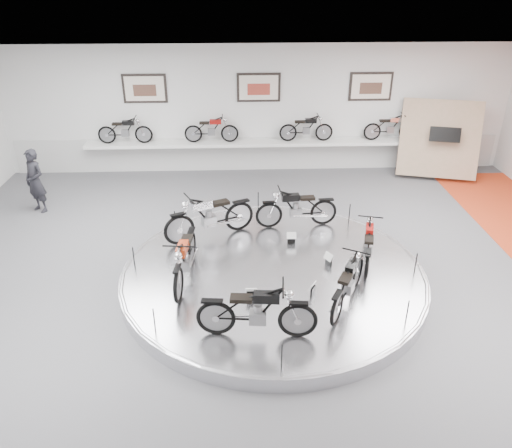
{
  "coord_description": "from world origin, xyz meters",
  "views": [
    {
      "loc": [
        -0.74,
        -8.64,
        6.01
      ],
      "look_at": [
        -0.35,
        0.6,
        1.24
      ],
      "focal_mm": 35.0,
      "sensor_mm": 36.0,
      "label": 1
    }
  ],
  "objects_px": {
    "display_platform": "(273,275)",
    "bike_c": "(210,216)",
    "bike_e": "(257,311)",
    "shelf": "(259,143)",
    "bike_f": "(348,283)",
    "bike_b": "(297,208)",
    "bike_d": "(185,257)",
    "bike_a": "(368,243)",
    "visitor": "(35,181)"
  },
  "relations": [
    {
      "from": "bike_b",
      "to": "bike_c",
      "type": "height_order",
      "value": "bike_c"
    },
    {
      "from": "shelf",
      "to": "bike_e",
      "type": "height_order",
      "value": "bike_e"
    },
    {
      "from": "bike_c",
      "to": "bike_e",
      "type": "height_order",
      "value": "bike_c"
    },
    {
      "from": "display_platform",
      "to": "bike_b",
      "type": "distance_m",
      "value": 2.2
    },
    {
      "from": "display_platform",
      "to": "visitor",
      "type": "bearing_deg",
      "value": 148.55
    },
    {
      "from": "shelf",
      "to": "bike_e",
      "type": "xyz_separation_m",
      "value": [
        -0.44,
        -8.51,
        -0.18
      ]
    },
    {
      "from": "bike_d",
      "to": "visitor",
      "type": "height_order",
      "value": "visitor"
    },
    {
      "from": "shelf",
      "to": "bike_d",
      "type": "bearing_deg",
      "value": -105.06
    },
    {
      "from": "display_platform",
      "to": "shelf",
      "type": "relative_size",
      "value": 0.58
    },
    {
      "from": "bike_a",
      "to": "bike_f",
      "type": "relative_size",
      "value": 0.96
    },
    {
      "from": "bike_d",
      "to": "bike_a",
      "type": "bearing_deg",
      "value": 103.66
    },
    {
      "from": "display_platform",
      "to": "bike_a",
      "type": "bearing_deg",
      "value": 6.08
    },
    {
      "from": "shelf",
      "to": "bike_f",
      "type": "xyz_separation_m",
      "value": [
        1.31,
        -7.66,
        -0.22
      ]
    },
    {
      "from": "bike_f",
      "to": "visitor",
      "type": "relative_size",
      "value": 0.93
    },
    {
      "from": "visitor",
      "to": "bike_a",
      "type": "bearing_deg",
      "value": 9.84
    },
    {
      "from": "visitor",
      "to": "shelf",
      "type": "bearing_deg",
      "value": 56.31
    },
    {
      "from": "bike_b",
      "to": "shelf",
      "type": "bearing_deg",
      "value": -85.66
    },
    {
      "from": "bike_d",
      "to": "bike_f",
      "type": "height_order",
      "value": "bike_d"
    },
    {
      "from": "bike_c",
      "to": "bike_d",
      "type": "bearing_deg",
      "value": 51.75
    },
    {
      "from": "shelf",
      "to": "bike_d",
      "type": "xyz_separation_m",
      "value": [
        -1.81,
        -6.71,
        -0.17
      ]
    },
    {
      "from": "bike_b",
      "to": "bike_d",
      "type": "xyz_separation_m",
      "value": [
        -2.52,
        -2.29,
        0.03
      ]
    },
    {
      "from": "shelf",
      "to": "bike_c",
      "type": "distance_m",
      "value": 5.1
    },
    {
      "from": "bike_c",
      "to": "bike_e",
      "type": "relative_size",
      "value": 1.08
    },
    {
      "from": "shelf",
      "to": "visitor",
      "type": "xyz_separation_m",
      "value": [
        -6.17,
        -2.63,
        -0.12
      ]
    },
    {
      "from": "display_platform",
      "to": "bike_c",
      "type": "distance_m",
      "value": 2.16
    },
    {
      "from": "bike_a",
      "to": "bike_d",
      "type": "distance_m",
      "value": 3.89
    },
    {
      "from": "display_platform",
      "to": "bike_b",
      "type": "xyz_separation_m",
      "value": [
        0.71,
        1.97,
        0.65
      ]
    },
    {
      "from": "bike_e",
      "to": "bike_f",
      "type": "distance_m",
      "value": 1.94
    },
    {
      "from": "bike_e",
      "to": "bike_f",
      "type": "xyz_separation_m",
      "value": [
        1.75,
        0.84,
        -0.04
      ]
    },
    {
      "from": "shelf",
      "to": "bike_e",
      "type": "distance_m",
      "value": 8.52
    },
    {
      "from": "shelf",
      "to": "bike_f",
      "type": "bearing_deg",
      "value": -80.34
    },
    {
      "from": "bike_b",
      "to": "bike_d",
      "type": "bearing_deg",
      "value": 37.53
    },
    {
      "from": "bike_e",
      "to": "visitor",
      "type": "bearing_deg",
      "value": 139.57
    },
    {
      "from": "shelf",
      "to": "bike_a",
      "type": "bearing_deg",
      "value": -71.69
    },
    {
      "from": "display_platform",
      "to": "bike_e",
      "type": "relative_size",
      "value": 3.62
    },
    {
      "from": "display_platform",
      "to": "visitor",
      "type": "height_order",
      "value": "visitor"
    },
    {
      "from": "shelf",
      "to": "bike_b",
      "type": "distance_m",
      "value": 4.49
    },
    {
      "from": "shelf",
      "to": "bike_e",
      "type": "relative_size",
      "value": 6.22
    },
    {
      "from": "bike_d",
      "to": "bike_e",
      "type": "bearing_deg",
      "value": 43.06
    },
    {
      "from": "bike_d",
      "to": "bike_e",
      "type": "height_order",
      "value": "bike_d"
    },
    {
      "from": "bike_f",
      "to": "bike_e",
      "type": "bearing_deg",
      "value": 144.33
    },
    {
      "from": "bike_f",
      "to": "bike_a",
      "type": "bearing_deg",
      "value": 2.02
    },
    {
      "from": "bike_e",
      "to": "bike_d",
      "type": "bearing_deg",
      "value": 132.61
    },
    {
      "from": "display_platform",
      "to": "bike_f",
      "type": "xyz_separation_m",
      "value": [
        1.31,
        -1.26,
        0.63
      ]
    },
    {
      "from": "bike_c",
      "to": "visitor",
      "type": "xyz_separation_m",
      "value": [
        -4.79,
        2.28,
        0.02
      ]
    },
    {
      "from": "bike_c",
      "to": "bike_b",
      "type": "bearing_deg",
      "value": 167.79
    },
    {
      "from": "display_platform",
      "to": "shelf",
      "type": "distance_m",
      "value": 6.46
    },
    {
      "from": "display_platform",
      "to": "bike_c",
      "type": "height_order",
      "value": "bike_c"
    },
    {
      "from": "shelf",
      "to": "bike_d",
      "type": "height_order",
      "value": "bike_d"
    },
    {
      "from": "shelf",
      "to": "bike_c",
      "type": "xyz_separation_m",
      "value": [
        -1.38,
        -4.9,
        -0.14
      ]
    }
  ]
}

